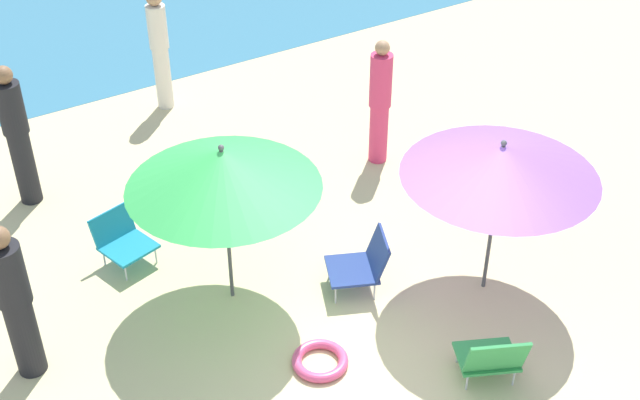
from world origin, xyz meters
TOP-DOWN VIEW (x-y plane):
  - ground_plane at (0.00, 0.00)m, footprint 40.00×40.00m
  - umbrella_purple at (1.40, 0.18)m, footprint 1.92×1.92m
  - umbrella_green at (-0.90, 1.45)m, footprint 1.88×1.88m
  - beach_chair_a at (-1.63, 2.59)m, footprint 0.63×0.67m
  - beach_chair_b at (0.31, 0.84)m, footprint 0.75×0.71m
  - beach_chair_c at (0.54, -0.87)m, footprint 0.72×0.71m
  - person_a at (1.88, 2.79)m, footprint 0.28×0.28m
  - person_b at (0.15, 5.52)m, footprint 0.26×0.26m
  - person_c at (-2.96, 1.52)m, footprint 0.31×0.31m
  - person_d at (-2.15, 4.26)m, footprint 0.30×0.30m
  - swim_ring at (-0.65, 0.14)m, footprint 0.54×0.54m

SIDE VIEW (x-z plane):
  - ground_plane at x=0.00m, z-range 0.00..0.00m
  - swim_ring at x=-0.65m, z-range 0.00..0.09m
  - beach_chair_a at x=-1.63m, z-range 0.01..0.57m
  - beach_chair_c at x=0.54m, z-range 0.00..0.65m
  - beach_chair_b at x=0.31m, z-range 0.01..0.64m
  - person_c at x=-2.96m, z-range 0.01..1.66m
  - person_a at x=1.88m, z-range 0.01..1.66m
  - person_b at x=0.15m, z-range 0.04..1.76m
  - person_d at x=-2.15m, z-range 0.02..1.78m
  - umbrella_purple at x=1.40m, z-range 0.66..2.45m
  - umbrella_green at x=-0.90m, z-range 0.65..2.48m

